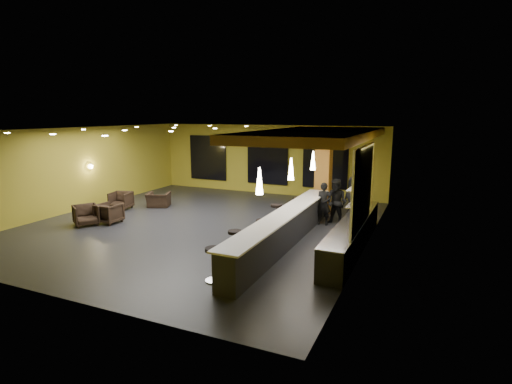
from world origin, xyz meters
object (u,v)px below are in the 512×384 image
at_px(armchair_a, 86,215).
at_px(bar_stool_4, 298,205).
at_px(bar_stool_0, 214,260).
at_px(bar_stool_2, 261,227).
at_px(pendant_2, 313,161).
at_px(prep_counter, 352,235).
at_px(staff_c, 354,201).
at_px(pendant_1, 291,169).
at_px(armchair_b, 109,213).
at_px(bar_stool_1, 235,241).
at_px(staff_b, 337,202).
at_px(column, 323,171).
at_px(staff_a, 324,204).
at_px(armchair_d, 159,200).
at_px(bar_counter, 285,230).
at_px(pendant_0, 259,181).
at_px(bar_stool_3, 276,213).
at_px(armchair_c, 121,200).

xyz_separation_m(armchair_a, bar_stool_4, (6.85, 4.10, 0.14)).
distance_m(armchair_a, bar_stool_0, 7.28).
xyz_separation_m(bar_stool_0, bar_stool_2, (-0.18, 3.38, -0.09)).
relative_size(pendant_2, bar_stool_4, 0.85).
xyz_separation_m(prep_counter, staff_c, (-0.48, 2.76, 0.49)).
distance_m(pendant_1, armchair_b, 7.25).
bearing_deg(bar_stool_1, staff_b, 68.61).
xyz_separation_m(prep_counter, column, (-2.00, 4.10, 1.32)).
relative_size(staff_a, staff_b, 0.92).
relative_size(armchair_b, armchair_d, 0.86).
bearing_deg(bar_counter, pendant_1, 90.00).
xyz_separation_m(armchair_b, bar_stool_2, (6.11, 0.31, 0.08)).
height_order(pendant_1, staff_b, pendant_1).
distance_m(pendant_0, bar_stool_1, 2.05).
bearing_deg(bar_stool_0, bar_stool_4, 89.97).
xyz_separation_m(bar_counter, armchair_d, (-6.91, 2.70, -0.19)).
distance_m(bar_stool_0, bar_stool_1, 1.62).
bearing_deg(staff_a, prep_counter, -58.78).
height_order(pendant_0, bar_stool_3, pendant_0).
bearing_deg(armchair_d, bar_stool_3, 148.60).
bearing_deg(armchair_b, bar_stool_2, -176.05).
bearing_deg(pendant_2, bar_stool_1, -100.68).
xyz_separation_m(armchair_c, armchair_d, (1.21, 1.01, -0.06)).
bearing_deg(prep_counter, armchair_b, -175.33).
height_order(bar_counter, staff_b, staff_b).
distance_m(armchair_b, armchair_c, 2.26).
bearing_deg(pendant_1, armchair_a, -170.07).
distance_m(staff_a, bar_stool_4, 1.27).
bearing_deg(pendant_0, armchair_b, 165.70).
bearing_deg(bar_stool_4, staff_c, -0.69).
distance_m(pendant_0, armchair_b, 7.43).
bearing_deg(bar_counter, armchair_b, -178.10).
xyz_separation_m(staff_b, bar_stool_3, (-1.88, -1.27, -0.30)).
relative_size(prep_counter, column, 1.71).
height_order(column, bar_stool_0, column).
relative_size(bar_counter, staff_b, 4.65).
bearing_deg(pendant_0, pendant_1, 90.00).
xyz_separation_m(pendant_1, armchair_d, (-6.91, 2.20, -2.04)).
xyz_separation_m(column, pendant_0, (0.00, -6.60, 0.60)).
distance_m(staff_a, bar_stool_2, 3.06).
bearing_deg(armchair_d, armchair_b, 67.59).
height_order(pendant_0, armchair_c, pendant_0).
bearing_deg(bar_stool_3, pendant_1, -51.95).
bearing_deg(bar_stool_3, staff_a, 37.88).
relative_size(column, bar_stool_4, 4.27).
bearing_deg(bar_stool_2, bar_stool_3, 93.66).
relative_size(pendant_1, bar_stool_2, 0.98).
bearing_deg(prep_counter, bar_stool_0, -124.99).
distance_m(column, bar_stool_1, 6.47).
xyz_separation_m(bar_counter, pendant_0, (0.00, -2.00, 1.85)).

